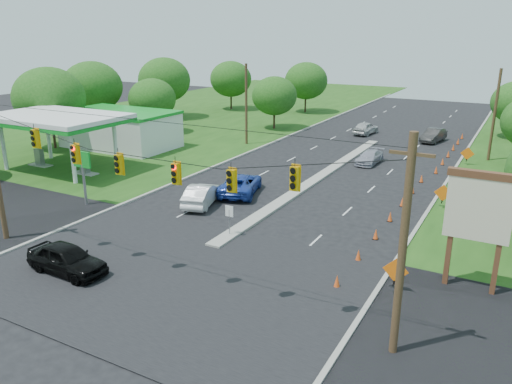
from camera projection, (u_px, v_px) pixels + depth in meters
The scene contains 41 objects.
ground at pixel (170, 275), 26.40m from camera, with size 160.00×160.00×0.00m, color black.
grass_left at pixel (70, 145), 56.81m from camera, with size 40.00×160.00×0.06m, color #1E4714.
cross_street at pixel (170, 275), 26.40m from camera, with size 160.00×14.00×0.02m, color black.
curb_left at pixel (265, 146), 56.06m from camera, with size 0.25×110.00×0.16m, color gray.
curb_right at pixel (455, 169), 46.82m from camera, with size 0.25×110.00×0.16m, color gray.
median at pixel (319, 178), 43.93m from camera, with size 1.00×34.00×0.18m, color gray.
median_sign at pixel (229, 215), 30.96m from camera, with size 0.55×0.06×2.05m.
signal_span at pixel (151, 191), 24.06m from camera, with size 25.60×0.32×9.00m.
utility_pole_far_left at pixel (246, 105), 55.77m from camera, with size 0.28×0.28×9.00m, color #422D1C.
utility_pole_far_right at pixel (494, 116), 48.51m from camera, with size 0.28×0.28×9.00m, color #422D1C.
gas_station at pixel (111, 127), 53.31m from camera, with size 18.40×19.70×5.20m.
pylon_sign at pixel (486, 214), 23.80m from camera, with size 5.90×2.30×6.12m.
cone_0 at pixel (337, 281), 25.05m from camera, with size 0.32×0.32×0.70m, color #E9521A.
cone_1 at pixel (358, 255), 27.97m from camera, with size 0.32×0.32×0.70m, color #E9521A.
cone_2 at pixel (376, 234), 30.90m from camera, with size 0.32×0.32×0.70m, color #E9521A.
cone_3 at pixel (390, 216), 33.82m from camera, with size 0.32×0.32×0.70m, color #E9521A.
cone_4 at pixel (402, 202), 36.74m from camera, with size 0.32×0.32×0.70m, color #E9521A.
cone_5 at pixel (413, 189), 39.66m from camera, with size 0.32×0.32×0.70m, color #E9521A.
cone_6 at pixel (422, 178), 42.58m from camera, with size 0.32×0.32×0.70m, color #E9521A.
cone_7 at pixel (436, 170), 45.23m from camera, with size 0.32×0.32×0.70m, color #E9521A.
cone_8 at pixel (443, 161), 48.15m from camera, with size 0.32×0.32×0.70m, color #E9521A.
cone_9 at pixel (448, 154), 51.07m from camera, with size 0.32×0.32×0.70m, color #E9521A.
cone_10 at pixel (453, 147), 53.99m from camera, with size 0.32×0.32×0.70m, color #E9521A.
cone_11 at pixel (458, 141), 56.92m from camera, with size 0.32×0.32×0.70m, color #E9521A.
cone_12 at pixel (462, 136), 59.84m from camera, with size 0.32×0.32×0.70m, color #E9521A.
work_sign_0 at pixel (395, 271), 24.46m from camera, with size 1.27×0.58×1.37m.
work_sign_1 at pixel (443, 194), 36.15m from camera, with size 1.27×0.58×1.37m.
work_sign_2 at pixel (467, 154), 47.83m from camera, with size 1.27×0.58×1.37m.
tree_1 at pixel (49, 97), 53.43m from camera, with size 7.56×7.56×8.82m.
tree_2 at pixel (152, 99), 62.00m from camera, with size 5.88×5.88×6.86m.
tree_3 at pixel (164, 80), 72.71m from camera, with size 7.56×7.56×8.82m.
tree_4 at pixel (231, 79), 81.09m from camera, with size 6.72×6.72×7.84m.
tree_5 at pixel (274, 96), 64.86m from camera, with size 5.88×5.88×6.86m.
tree_6 at pixel (306, 81), 78.10m from camera, with size 6.72×6.72×7.84m.
tree_14 at pixel (92, 87), 63.61m from camera, with size 7.56×7.56×8.82m.
black_sedan at pixel (67, 259), 26.45m from camera, with size 1.91×4.75×1.62m, color black.
white_sedan at pixel (202, 195), 36.94m from camera, with size 1.69×4.84×1.59m, color silver.
blue_pickup at pixel (241, 184), 39.54m from camera, with size 2.64×5.72×1.59m, color #2340A2.
silver_car_far at pixel (370, 157), 48.56m from camera, with size 1.77×4.36×1.26m, color #A0A0B0.
silver_car_oncoming at pixel (366, 128), 62.48m from camera, with size 1.86×4.62×1.58m, color #B8B8B8.
dark_car_receding at pixel (433, 135), 58.12m from camera, with size 1.64×4.70×1.55m, color #252525.
Camera 1 is at (15.40, -18.66, 12.31)m, focal length 35.00 mm.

